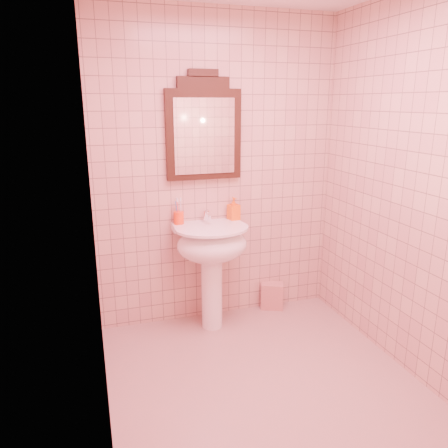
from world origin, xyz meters
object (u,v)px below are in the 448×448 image
object	(u,v)px
toothbrush_cup	(179,218)
pedestal_sink	(212,251)
mirror	(204,130)
towel	(272,296)
soap_dispenser	(234,209)

from	to	relation	value
toothbrush_cup	pedestal_sink	bearing A→B (deg)	-35.87
toothbrush_cup	mirror	bearing A→B (deg)	9.59
towel	soap_dispenser	bearing A→B (deg)	-178.67
pedestal_sink	toothbrush_cup	xyz separation A→B (m)	(-0.23, 0.16, 0.25)
pedestal_sink	soap_dispenser	distance (m)	0.41
mirror	soap_dispenser	world-z (taller)	mirror
pedestal_sink	soap_dispenser	world-z (taller)	soap_dispenser
soap_dispenser	towel	bearing A→B (deg)	-11.08
pedestal_sink	mirror	xyz separation A→B (m)	(0.00, 0.20, 0.93)
mirror	soap_dispenser	size ratio (longest dim) A/B	4.45
mirror	towel	bearing A→B (deg)	-3.05
soap_dispenser	towel	xyz separation A→B (m)	(0.37, 0.01, -0.84)
toothbrush_cup	towel	world-z (taller)	toothbrush_cup
mirror	towel	size ratio (longest dim) A/B	3.53
mirror	soap_dispenser	xyz separation A→B (m)	(0.24, -0.04, -0.64)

